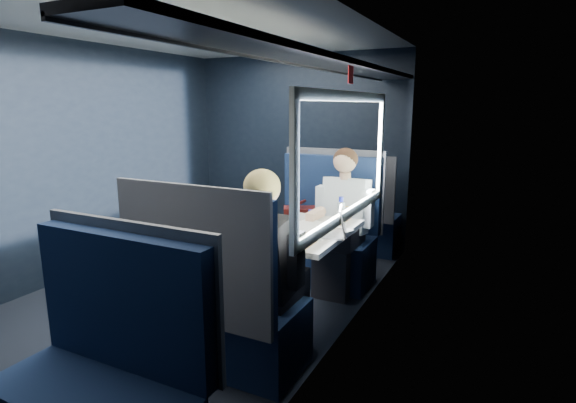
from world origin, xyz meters
The scene contains 13 objects.
ground centered at (0.00, 0.00, -0.01)m, with size 2.80×4.20×0.01m, color black.
room_shell centered at (0.02, 0.00, 1.48)m, with size 3.00×4.40×2.40m.
table centered at (1.03, 0.00, 0.66)m, with size 0.62×1.00×0.74m.
seat_bay_near centered at (0.84, 0.87, 0.42)m, with size 1.04×0.62×1.26m.
seat_bay_far centered at (0.85, -0.87, 0.41)m, with size 1.04×0.62×1.26m.
seat_row_front centered at (0.85, 1.80, 0.41)m, with size 1.04×0.51×1.16m.
seat_row_back centered at (0.85, -1.80, 0.41)m, with size 1.04×0.51×1.16m.
man centered at (1.10, 0.70, 0.72)m, with size 0.53×0.56×1.32m.
woman centered at (1.10, -0.71, 0.73)m, with size 0.53×0.56×1.32m.
papers centered at (1.05, -0.10, 0.74)m, with size 0.49×0.71×0.01m, color white.
laptop centered at (1.31, -0.04, 0.80)m, with size 0.31×0.36×0.22m.
bottle_small centered at (1.24, 0.28, 0.84)m, with size 0.07×0.07×0.23m.
cup centered at (1.21, 0.44, 0.78)m, with size 0.06×0.06×0.08m, color white.
Camera 1 is at (2.42, -3.06, 1.68)m, focal length 28.00 mm.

